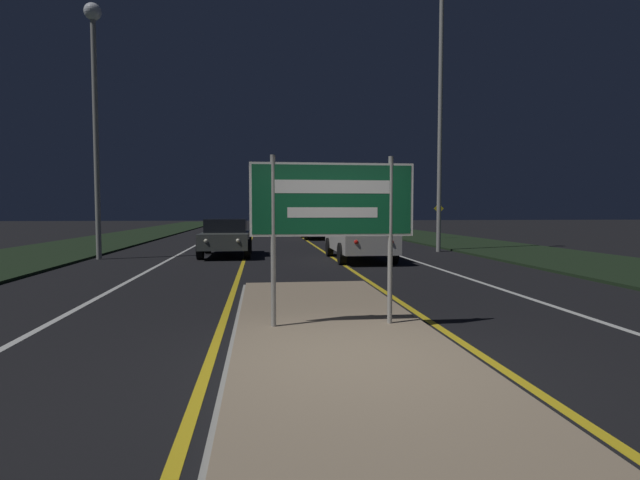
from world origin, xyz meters
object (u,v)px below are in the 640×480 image
Objects in this scene: car_approaching_0 at (226,236)px; warning_sign at (439,217)px; streetlight_right_near at (441,92)px; car_receding_1 at (319,226)px; car_receding_0 at (359,237)px; streetlight_left_near at (95,86)px; highway_sign at (333,206)px.

car_approaching_0 is 2.01× the size of warning_sign.
car_approaching_0 is at bearing -174.25° from streetlight_right_near.
streetlight_right_near is 10.46m from warning_sign.
streetlight_right_near is 2.71× the size of car_approaching_0.
car_receding_1 is (-3.86, 9.92, -5.76)m from streetlight_right_near.
streetlight_right_near is 2.36× the size of car_receding_0.
warning_sign is at bearing 38.61° from car_approaching_0.
streetlight_right_near is at bearing -110.11° from warning_sign.
streetlight_left_near is 1.86× the size of car_receding_0.
streetlight_left_near is 13.12m from streetlight_right_near.
car_receding_1 is 1.04× the size of car_approaching_0.
highway_sign is 12.44m from car_approaching_0.
highway_sign is 0.21× the size of streetlight_right_near.
car_approaching_0 is at bearing 10.67° from streetlight_left_near.
highway_sign reaches higher than car_receding_1.
warning_sign reaches higher than car_receding_1.
highway_sign is 0.55× the size of car_receding_1.
car_receding_1 is (2.47, 22.97, -1.00)m from highway_sign.
warning_sign is (11.76, 9.39, 0.58)m from car_approaching_0.
warning_sign is (7.08, 11.56, 0.52)m from car_receding_0.
warning_sign is (16.12, 10.21, -4.68)m from streetlight_left_near.
car_receding_0 is 1.10× the size of car_receding_1.
streetlight_left_near is 6.88m from car_approaching_0.
highway_sign is 15.27m from streetlight_right_near.
streetlight_left_near reaches higher than car_approaching_0.
car_receding_1 is at bearing 89.56° from car_receding_0.
car_receding_0 is (9.04, -1.35, -5.20)m from streetlight_left_near.
warning_sign reaches higher than car_receding_0.
streetlight_left_near reaches higher than car_receding_0.
car_approaching_0 is at bearing -141.39° from warning_sign.
car_receding_0 is at bearing -90.44° from car_receding_1.
car_approaching_0 is (4.36, 0.82, -5.25)m from streetlight_left_near.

